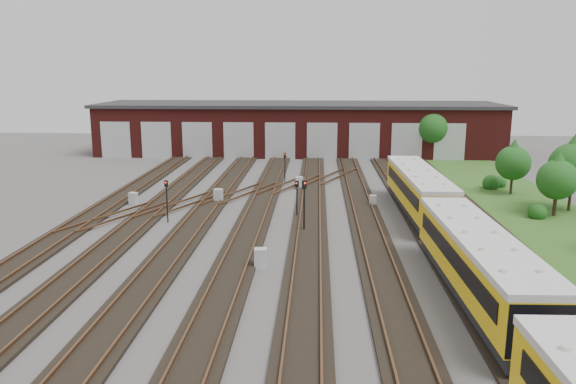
{
  "coord_description": "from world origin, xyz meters",
  "views": [
    {
      "loc": [
        2.48,
        -32.62,
        10.67
      ],
      "look_at": [
        0.4,
        6.63,
        2.0
      ],
      "focal_mm": 35.0,
      "sensor_mm": 36.0,
      "label": 1
    }
  ],
  "objects": [
    {
      "name": "track_network",
      "position": [
        -0.17,
        0.59,
        0.11
      ],
      "size": [
        30.4,
        70.0,
        0.33
      ],
      "color": "black",
      "rests_on": "ground"
    },
    {
      "name": "maintenance_shed",
      "position": [
        -0.01,
        39.97,
        3.2
      ],
      "size": [
        51.0,
        12.5,
        6.35
      ],
      "color": "#501614",
      "rests_on": "ground"
    },
    {
      "name": "relay_cabinet_1",
      "position": [
        -5.53,
        11.42,
        0.56
      ],
      "size": [
        0.75,
        0.65,
        1.13
      ],
      "primitive_type": "cube",
      "rotation": [
        0.0,
        0.0,
        -0.14
      ],
      "color": "#AFB1B4",
      "rests_on": "ground"
    },
    {
      "name": "relay_cabinet_2",
      "position": [
        -0.55,
        -3.72,
        0.56
      ],
      "size": [
        0.72,
        0.62,
        1.12
      ],
      "primitive_type": "cube",
      "rotation": [
        0.0,
        0.0,
        0.08
      ],
      "color": "#AFB1B4",
      "rests_on": "ground"
    },
    {
      "name": "metro_train",
      "position": [
        10.0,
        -7.53,
        1.86
      ],
      "size": [
        2.94,
        46.49,
        2.98
      ],
      "rotation": [
        0.0,
        0.0,
        0.02
      ],
      "color": "black",
      "rests_on": "ground"
    },
    {
      "name": "relay_cabinet_0",
      "position": [
        -12.18,
        10.27,
        0.5
      ],
      "size": [
        0.72,
        0.65,
        1.01
      ],
      "primitive_type": "cube",
      "rotation": [
        0.0,
        0.0,
        -0.29
      ],
      "color": "#AFB1B4",
      "rests_on": "ground"
    },
    {
      "name": "signal_mast_1",
      "position": [
        1.02,
        7.05,
        1.76
      ],
      "size": [
        0.27,
        0.26,
        2.73
      ],
      "rotation": [
        0.0,
        0.0,
        -0.39
      ],
      "color": "black",
      "rests_on": "ground"
    },
    {
      "name": "signal_mast_3",
      "position": [
        1.64,
        3.4,
        2.24
      ],
      "size": [
        0.32,
        0.31,
        3.5
      ],
      "rotation": [
        0.0,
        0.0,
        0.4
      ],
      "color": "black",
      "rests_on": "ground"
    },
    {
      "name": "ground",
      "position": [
        0.0,
        0.0,
        0.0
      ],
      "size": [
        120.0,
        120.0,
        0.0
      ],
      "primitive_type": "plane",
      "color": "#464341",
      "rests_on": "ground"
    },
    {
      "name": "relay_cabinet_3",
      "position": [
        0.87,
        17.09,
        0.55
      ],
      "size": [
        0.74,
        0.65,
        1.11
      ],
      "primitive_type": "cube",
      "rotation": [
        0.0,
        0.0,
        0.15
      ],
      "color": "#AFB1B4",
      "rests_on": "ground"
    },
    {
      "name": "bush_0",
      "position": [
        18.49,
        7.72,
        0.68
      ],
      "size": [
        1.37,
        1.37,
        1.37
      ],
      "primitive_type": "sphere",
      "color": "#164915",
      "rests_on": "ground"
    },
    {
      "name": "tree_0",
      "position": [
        16.0,
        35.0,
        4.28
      ],
      "size": [
        4.02,
        4.02,
        6.66
      ],
      "color": "#2F2215",
      "rests_on": "ground"
    },
    {
      "name": "tree_3",
      "position": [
        19.96,
        8.42,
        3.1
      ],
      "size": [
        2.92,
        2.92,
        4.84
      ],
      "color": "#2F2215",
      "rests_on": "ground"
    },
    {
      "name": "tree_2",
      "position": [
        21.72,
        10.05,
        3.89
      ],
      "size": [
        3.65,
        3.65,
        6.05
      ],
      "color": "#2F2215",
      "rests_on": "ground"
    },
    {
      "name": "tree_1",
      "position": [
        19.22,
        15.69,
        3.12
      ],
      "size": [
        2.93,
        2.93,
        4.86
      ],
      "color": "#2F2215",
      "rests_on": "ground"
    },
    {
      "name": "bush_2",
      "position": [
        18.21,
        17.99,
        0.76
      ],
      "size": [
        1.53,
        1.53,
        1.53
      ],
      "primitive_type": "sphere",
      "color": "#164915",
      "rests_on": "ground"
    },
    {
      "name": "bush_1",
      "position": [
        19.2,
        18.8,
        0.63
      ],
      "size": [
        1.27,
        1.27,
        1.27
      ],
      "primitive_type": "sphere",
      "color": "#164915",
      "rests_on": "ground"
    },
    {
      "name": "grass_verge",
      "position": [
        19.0,
        10.0,
        0.03
      ],
      "size": [
        8.0,
        55.0,
        0.05
      ],
      "primitive_type": "cube",
      "color": "#27521B",
      "rests_on": "ground"
    },
    {
      "name": "signal_mast_0",
      "position": [
        -8.06,
        5.23,
        1.93
      ],
      "size": [
        0.23,
        0.22,
        3.04
      ],
      "rotation": [
        0.0,
        0.0,
        -0.03
      ],
      "color": "black",
      "rests_on": "ground"
    },
    {
      "name": "relay_cabinet_4",
      "position": [
        6.9,
        10.85,
        0.44
      ],
      "size": [
        0.56,
        0.47,
        0.89
      ],
      "primitive_type": "cube",
      "rotation": [
        0.0,
        0.0,
        0.06
      ],
      "color": "#AFB1B4",
      "rests_on": "ground"
    },
    {
      "name": "signal_mast_2",
      "position": [
        -0.59,
        19.76,
        1.85
      ],
      "size": [
        0.24,
        0.23,
        2.89
      ],
      "rotation": [
        0.0,
        0.0,
        -0.05
      ],
      "color": "black",
      "rests_on": "ground"
    }
  ]
}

